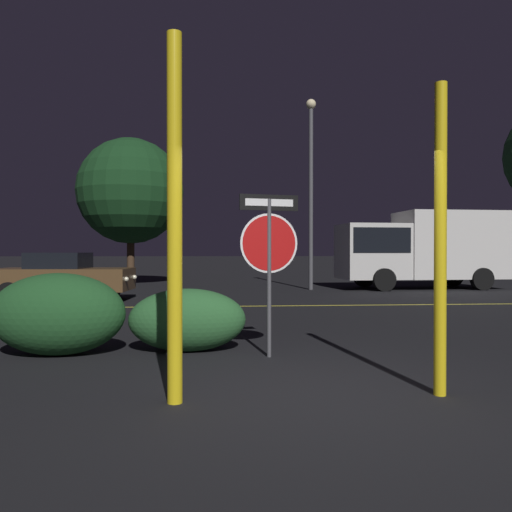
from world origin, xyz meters
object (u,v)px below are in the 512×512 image
hedge_bush_1 (58,314)px  street_lamp (311,178)px  yellow_pole_left (175,218)px  passing_car_2 (63,276)px  hedge_bush_2 (187,320)px  delivery_truck (420,247)px  tree_0 (131,191)px  yellow_pole_right (440,239)px  stop_sign (269,243)px

hedge_bush_1 → street_lamp: street_lamp is taller
yellow_pole_left → passing_car_2: 11.23m
hedge_bush_1 → hedge_bush_2: size_ratio=1.09×
delivery_truck → tree_0: size_ratio=1.03×
yellow_pole_right → passing_car_2: size_ratio=0.78×
delivery_truck → tree_0: (-11.63, 2.96, 2.42)m
passing_car_2 → street_lamp: street_lamp is taller
yellow_pole_right → delivery_truck: yellow_pole_right is taller
yellow_pole_left → tree_0: tree_0 is taller
stop_sign → yellow_pole_right: size_ratio=0.71×
stop_sign → yellow_pole_left: (-1.13, -2.01, 0.21)m
hedge_bush_2 → yellow_pole_right: bearing=-42.1°
yellow_pole_right → street_lamp: bearing=84.7°
yellow_pole_right → tree_0: bearing=109.5°
hedge_bush_2 → street_lamp: street_lamp is taller
stop_sign → hedge_bush_1: size_ratio=1.20×
hedge_bush_1 → yellow_pole_left: bearing=-52.3°
yellow_pole_left → tree_0: size_ratio=0.57×
hedge_bush_1 → street_lamp: bearing=63.1°
yellow_pole_left → tree_0: (-3.30, 17.00, 2.25)m
hedge_bush_2 → street_lamp: size_ratio=0.24×
stop_sign → street_lamp: street_lamp is taller
delivery_truck → tree_0: tree_0 is taller
hedge_bush_1 → street_lamp: 13.34m
stop_sign → hedge_bush_2: size_ratio=1.32×
passing_car_2 → yellow_pole_left: bearing=25.3°
stop_sign → street_lamp: size_ratio=0.31×
delivery_truck → tree_0: bearing=72.8°
yellow_pole_right → delivery_truck: bearing=68.1°
passing_car_2 → hedge_bush_2: bearing=31.2°
yellow_pole_right → hedge_bush_1: bearing=152.8°
yellow_pole_right → hedge_bush_2: 3.83m
stop_sign → passing_car_2: 9.94m
hedge_bush_2 → delivery_truck: (8.35, 11.55, 1.16)m
passing_car_2 → street_lamp: bearing=116.3°
stop_sign → hedge_bush_1: (-2.97, 0.36, -1.00)m
yellow_pole_left → passing_car_2: size_ratio=0.87×
hedge_bush_1 → passing_car_2: bearing=106.3°
street_lamp → tree_0: size_ratio=1.14×
passing_car_2 → delivery_truck: 13.07m
stop_sign → delivery_truck: 14.02m
stop_sign → yellow_pole_right: (1.55, -1.96, 0.01)m
street_lamp → tree_0: street_lamp is taller
stop_sign → delivery_truck: delivery_truck is taller
delivery_truck → yellow_pole_left: bearing=146.4°
passing_car_2 → street_lamp: 9.53m
delivery_truck → street_lamp: size_ratio=0.90×
passing_car_2 → tree_0: size_ratio=0.65×
hedge_bush_2 → tree_0: size_ratio=0.27×
stop_sign → hedge_bush_1: 3.16m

